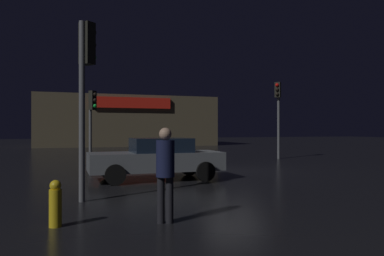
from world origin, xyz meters
name	(u,v)px	position (x,y,z in m)	size (l,w,h in m)	color
ground_plane	(233,171)	(0.00, 0.00, 0.00)	(120.00, 120.00, 0.00)	black
store_building	(125,121)	(0.01, 27.43, 2.59)	(18.39, 9.08, 5.18)	brown
traffic_signal_main	(92,112)	(-5.22, 5.94, 2.61)	(0.41, 0.43, 3.72)	#595B60
traffic_signal_opposite	(85,74)	(-6.24, -4.84, 3.06)	(0.43, 0.41, 4.30)	#595B60
traffic_signal_cross_right	(278,105)	(5.26, 4.95, 3.12)	(0.42, 0.42, 4.47)	#595B60
car_near	(157,158)	(-3.67, -1.65, 0.74)	(4.50, 1.96, 1.42)	slate
pedestrian	(165,167)	(-4.99, -7.55, 1.03)	(0.43, 0.43, 1.75)	black
fire_hydrant	(55,204)	(-6.90, -7.17, 0.41)	(0.22, 0.22, 0.83)	gold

